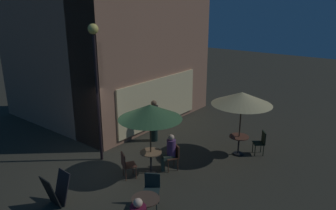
{
  "coord_description": "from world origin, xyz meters",
  "views": [
    {
      "loc": [
        -6.16,
        -7.94,
        5.42
      ],
      "look_at": [
        2.11,
        -1.43,
        2.09
      ],
      "focal_mm": 34.37,
      "sensor_mm": 36.0,
      "label": 1
    }
  ],
  "objects_px": {
    "cafe_table_1": "(151,158)",
    "patio_umbrella_1": "(150,112)",
    "menu_sandwich_board": "(56,190)",
    "cafe_chair_1": "(174,155)",
    "street_lamp_near_corner": "(96,67)",
    "cafe_table_0": "(239,141)",
    "cafe_chair_2": "(126,163)",
    "cafe_table_2": "(146,206)",
    "patron_standing_2": "(154,121)",
    "cafe_chair_4": "(152,187)",
    "patron_seated_0": "(170,150)",
    "cafe_chair_0": "(261,141)",
    "patio_umbrella_0": "(242,99)"
  },
  "relations": [
    {
      "from": "street_lamp_near_corner",
      "to": "cafe_table_0",
      "type": "bearing_deg",
      "value": -47.22
    },
    {
      "from": "patio_umbrella_1",
      "to": "patron_seated_0",
      "type": "distance_m",
      "value": 1.59
    },
    {
      "from": "cafe_chair_0",
      "to": "patio_umbrella_1",
      "type": "bearing_deg",
      "value": 18.07
    },
    {
      "from": "cafe_chair_4",
      "to": "cafe_chair_0",
      "type": "bearing_deg",
      "value": 137.0
    },
    {
      "from": "cafe_table_0",
      "to": "patron_seated_0",
      "type": "bearing_deg",
      "value": 152.42
    },
    {
      "from": "patio_umbrella_0",
      "to": "patron_standing_2",
      "type": "height_order",
      "value": "patio_umbrella_0"
    },
    {
      "from": "cafe_chair_2",
      "to": "cafe_table_1",
      "type": "bearing_deg",
      "value": -0.0
    },
    {
      "from": "cafe_table_1",
      "to": "patron_seated_0",
      "type": "bearing_deg",
      "value": -31.22
    },
    {
      "from": "cafe_table_2",
      "to": "patio_umbrella_0",
      "type": "height_order",
      "value": "patio_umbrella_0"
    },
    {
      "from": "cafe_chair_1",
      "to": "cafe_chair_2",
      "type": "distance_m",
      "value": 1.64
    },
    {
      "from": "cafe_table_2",
      "to": "patron_seated_0",
      "type": "xyz_separation_m",
      "value": [
        2.63,
        1.28,
        0.16
      ]
    },
    {
      "from": "cafe_table_0",
      "to": "cafe_table_1",
      "type": "relative_size",
      "value": 0.95
    },
    {
      "from": "cafe_chair_2",
      "to": "cafe_table_0",
      "type": "bearing_deg",
      "value": 0.99
    },
    {
      "from": "cafe_chair_0",
      "to": "patio_umbrella_0",
      "type": "bearing_deg",
      "value": 0.0
    },
    {
      "from": "cafe_table_1",
      "to": "cafe_chair_1",
      "type": "height_order",
      "value": "cafe_chair_1"
    },
    {
      "from": "cafe_table_1",
      "to": "cafe_chair_1",
      "type": "xyz_separation_m",
      "value": [
        0.69,
        -0.42,
        -0.02
      ]
    },
    {
      "from": "cafe_table_0",
      "to": "cafe_chair_2",
      "type": "distance_m",
      "value": 4.32
    },
    {
      "from": "street_lamp_near_corner",
      "to": "patio_umbrella_0",
      "type": "relative_size",
      "value": 1.98
    },
    {
      "from": "menu_sandwich_board",
      "to": "cafe_chair_1",
      "type": "xyz_separation_m",
      "value": [
        3.66,
        -1.33,
        0.06
      ]
    },
    {
      "from": "cafe_table_2",
      "to": "cafe_chair_2",
      "type": "distance_m",
      "value": 2.43
    },
    {
      "from": "street_lamp_near_corner",
      "to": "cafe_table_0",
      "type": "xyz_separation_m",
      "value": [
        3.44,
        -3.71,
        -2.86
      ]
    },
    {
      "from": "patio_umbrella_0",
      "to": "cafe_chair_1",
      "type": "bearing_deg",
      "value": 152.62
    },
    {
      "from": "patio_umbrella_1",
      "to": "street_lamp_near_corner",
      "type": "bearing_deg",
      "value": 100.02
    },
    {
      "from": "cafe_chair_1",
      "to": "patron_standing_2",
      "type": "relative_size",
      "value": 0.51
    },
    {
      "from": "menu_sandwich_board",
      "to": "cafe_chair_0",
      "type": "distance_m",
      "value": 7.31
    },
    {
      "from": "menu_sandwich_board",
      "to": "cafe_chair_0",
      "type": "height_order",
      "value": "menu_sandwich_board"
    },
    {
      "from": "cafe_table_2",
      "to": "cafe_chair_0",
      "type": "xyz_separation_m",
      "value": [
        5.66,
        -0.67,
        -0.01
      ]
    },
    {
      "from": "patio_umbrella_0",
      "to": "cafe_chair_0",
      "type": "relative_size",
      "value": 2.68
    },
    {
      "from": "street_lamp_near_corner",
      "to": "cafe_chair_0",
      "type": "distance_m",
      "value": 6.55
    },
    {
      "from": "cafe_chair_0",
      "to": "cafe_chair_1",
      "type": "xyz_separation_m",
      "value": [
        -2.91,
        1.88,
        -0.0
      ]
    },
    {
      "from": "patron_seated_0",
      "to": "cafe_chair_2",
      "type": "bearing_deg",
      "value": 0.96
    },
    {
      "from": "cafe_table_1",
      "to": "patron_seated_0",
      "type": "xyz_separation_m",
      "value": [
        0.57,
        -0.34,
        0.15
      ]
    },
    {
      "from": "cafe_chair_2",
      "to": "patron_seated_0",
      "type": "xyz_separation_m",
      "value": [
        1.29,
        -0.75,
        0.19
      ]
    },
    {
      "from": "cafe_chair_2",
      "to": "cafe_chair_0",
      "type": "bearing_deg",
      "value": -2.52
    },
    {
      "from": "patio_umbrella_1",
      "to": "menu_sandwich_board",
      "type": "bearing_deg",
      "value": 162.86
    },
    {
      "from": "menu_sandwich_board",
      "to": "patron_seated_0",
      "type": "height_order",
      "value": "patron_seated_0"
    },
    {
      "from": "cafe_table_0",
      "to": "patio_umbrella_0",
      "type": "height_order",
      "value": "patio_umbrella_0"
    },
    {
      "from": "cafe_table_1",
      "to": "patio_umbrella_1",
      "type": "xyz_separation_m",
      "value": [
        0.0,
        0.0,
        1.6
      ]
    },
    {
      "from": "cafe_table_0",
      "to": "patio_umbrella_0",
      "type": "distance_m",
      "value": 1.66
    },
    {
      "from": "cafe_table_1",
      "to": "cafe_chair_1",
      "type": "relative_size",
      "value": 0.89
    },
    {
      "from": "cafe_table_2",
      "to": "patron_standing_2",
      "type": "xyz_separation_m",
      "value": [
        4.16,
        3.28,
        0.33
      ]
    },
    {
      "from": "cafe_chair_1",
      "to": "cafe_chair_2",
      "type": "height_order",
      "value": "same"
    },
    {
      "from": "menu_sandwich_board",
      "to": "cafe_table_0",
      "type": "bearing_deg",
      "value": -20.12
    },
    {
      "from": "street_lamp_near_corner",
      "to": "cafe_chair_4",
      "type": "bearing_deg",
      "value": -106.52
    },
    {
      "from": "cafe_table_0",
      "to": "cafe_table_1",
      "type": "distance_m",
      "value": 3.49
    },
    {
      "from": "cafe_table_1",
      "to": "cafe_chair_2",
      "type": "relative_size",
      "value": 0.89
    },
    {
      "from": "menu_sandwich_board",
      "to": "cafe_table_0",
      "type": "height_order",
      "value": "menu_sandwich_board"
    },
    {
      "from": "menu_sandwich_board",
      "to": "cafe_table_1",
      "type": "relative_size",
      "value": 1.18
    },
    {
      "from": "cafe_table_0",
      "to": "street_lamp_near_corner",
      "type": "bearing_deg",
      "value": 132.78
    },
    {
      "from": "cafe_chair_2",
      "to": "patio_umbrella_0",
      "type": "bearing_deg",
      "value": 0.99
    }
  ]
}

